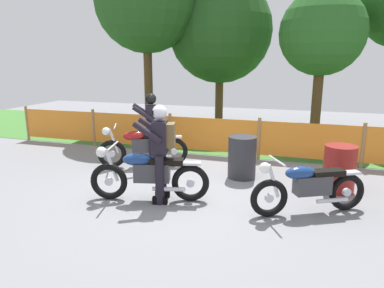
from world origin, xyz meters
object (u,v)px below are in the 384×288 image
Objects in this scene: motorcycle_trailing at (309,187)px; rider_third at (161,148)px; motorcycle_third at (148,174)px; oil_drum at (339,169)px; motorcycle_lead at (143,146)px; rider_lead at (152,126)px; spare_drum at (242,157)px.

motorcycle_trailing is 1.05× the size of rider_third.
motorcycle_third reaches higher than oil_drum.
rider_third reaches higher than motorcycle_third.
motorcycle_lead is 2.17× the size of oil_drum.
rider_lead is (0.20, 0.10, 0.48)m from motorcycle_lead.
motorcycle_lead is at bearing 0.51° from rider_lead.
motorcycle_third is 1.22× the size of rider_lead.
motorcycle_trailing is 1.05× the size of rider_lead.
rider_lead is at bearing -76.24° from rider_third.
motorcycle_third is (0.98, -1.81, 0.01)m from motorcycle_lead.
oil_drum is at bearing 147.87° from rider_lead.
oil_drum is 1.88m from spare_drum.
rider_lead is at bearing 174.93° from spare_drum.
oil_drum is at bearing -169.57° from motorcycle_third.
rider_third is 1.92× the size of spare_drum.
motorcycle_lead is 1.13× the size of rider_third.
spare_drum is (-1.32, 1.45, -0.01)m from motorcycle_trailing.
spare_drum is at bearing -76.10° from motorcycle_trailing.
motorcycle_trailing is at bearing 131.00° from motorcycle_lead.
motorcycle_trailing is 2.02× the size of oil_drum.
motorcycle_trailing is 2.02× the size of spare_drum.
spare_drum is at bearing 148.77° from rider_lead.
motorcycle_third reaches higher than spare_drum.
rider_lead is (-3.44, 1.63, 0.50)m from motorcycle_trailing.
rider_third is 1.92× the size of oil_drum.
rider_lead is (-0.77, 1.91, 0.47)m from motorcycle_third.
rider_lead is at bearing -179.49° from motorcycle_lead.
rider_third is (-2.44, -0.22, 0.50)m from motorcycle_trailing.
motorcycle_lead is 2.17× the size of spare_drum.
spare_drum is (2.32, -0.09, -0.04)m from motorcycle_lead.
rider_third is at bearing 98.20° from motorcycle_lead.
motorcycle_lead is 1.07× the size of motorcycle_trailing.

